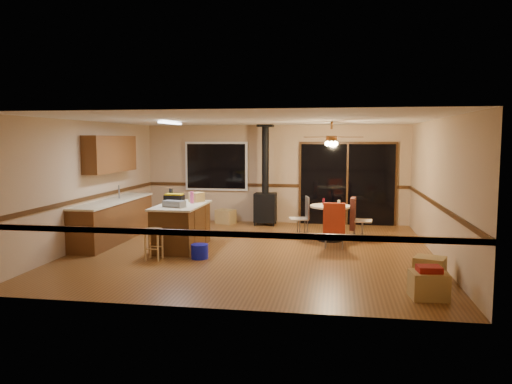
% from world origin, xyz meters
% --- Properties ---
extents(floor, '(7.00, 7.00, 0.00)m').
position_xyz_m(floor, '(0.00, 0.00, 0.00)').
color(floor, brown).
rests_on(floor, ground).
extents(ceiling, '(7.00, 7.00, 0.00)m').
position_xyz_m(ceiling, '(0.00, 0.00, 2.60)').
color(ceiling, silver).
rests_on(ceiling, ground).
extents(wall_back, '(7.00, 0.00, 7.00)m').
position_xyz_m(wall_back, '(0.00, 3.50, 1.30)').
color(wall_back, tan).
rests_on(wall_back, ground).
extents(wall_front, '(7.00, 0.00, 7.00)m').
position_xyz_m(wall_front, '(0.00, -3.50, 1.30)').
color(wall_front, tan).
rests_on(wall_front, ground).
extents(wall_left, '(0.00, 7.00, 7.00)m').
position_xyz_m(wall_left, '(-3.50, 0.00, 1.30)').
color(wall_left, tan).
rests_on(wall_left, ground).
extents(wall_right, '(0.00, 7.00, 7.00)m').
position_xyz_m(wall_right, '(3.50, 0.00, 1.30)').
color(wall_right, tan).
rests_on(wall_right, ground).
extents(chair_rail, '(7.00, 7.00, 0.08)m').
position_xyz_m(chair_rail, '(0.00, 0.00, 1.00)').
color(chair_rail, '#3D230F').
rests_on(chair_rail, ground).
extents(window, '(1.72, 0.10, 1.32)m').
position_xyz_m(window, '(-1.60, 3.45, 1.50)').
color(window, black).
rests_on(window, ground).
extents(sliding_door, '(2.52, 0.10, 2.10)m').
position_xyz_m(sliding_door, '(1.90, 3.45, 1.05)').
color(sliding_door, black).
rests_on(sliding_door, ground).
extents(lower_cabinets, '(0.60, 3.00, 0.86)m').
position_xyz_m(lower_cabinets, '(-3.20, 0.50, 0.43)').
color(lower_cabinets, brown).
rests_on(lower_cabinets, ground).
extents(countertop, '(0.64, 3.04, 0.04)m').
position_xyz_m(countertop, '(-3.20, 0.50, 0.88)').
color(countertop, beige).
rests_on(countertop, lower_cabinets).
extents(upper_cabinets, '(0.35, 2.00, 0.80)m').
position_xyz_m(upper_cabinets, '(-3.33, 0.70, 1.90)').
color(upper_cabinets, brown).
rests_on(upper_cabinets, ground).
extents(kitchen_island, '(0.88, 1.68, 0.90)m').
position_xyz_m(kitchen_island, '(-1.50, 0.00, 0.45)').
color(kitchen_island, '#4A2B12').
rests_on(kitchen_island, ground).
extents(wood_stove, '(0.55, 0.50, 2.52)m').
position_xyz_m(wood_stove, '(-0.20, 3.05, 0.73)').
color(wood_stove, black).
rests_on(wood_stove, ground).
extents(ceiling_fan, '(0.24, 0.24, 0.55)m').
position_xyz_m(ceiling_fan, '(1.50, 1.26, 2.21)').
color(ceiling_fan, brown).
rests_on(ceiling_fan, ceiling).
extents(fluorescent_strip, '(0.10, 1.20, 0.04)m').
position_xyz_m(fluorescent_strip, '(-1.80, 0.30, 2.56)').
color(fluorescent_strip, white).
rests_on(fluorescent_strip, ceiling).
extents(toolbox_grey, '(0.46, 0.34, 0.13)m').
position_xyz_m(toolbox_grey, '(-1.51, -0.40, 0.96)').
color(toolbox_grey, slate).
rests_on(toolbox_grey, kitchen_island).
extents(toolbox_black, '(0.40, 0.23, 0.21)m').
position_xyz_m(toolbox_black, '(-1.58, -0.18, 1.01)').
color(toolbox_black, black).
rests_on(toolbox_black, kitchen_island).
extents(toolbox_yellow_lid, '(0.36, 0.21, 0.03)m').
position_xyz_m(toolbox_yellow_lid, '(-1.58, -0.18, 1.12)').
color(toolbox_yellow_lid, gold).
rests_on(toolbox_yellow_lid, toolbox_black).
extents(box_on_island, '(0.32, 0.36, 0.20)m').
position_xyz_m(box_on_island, '(-1.31, 0.50, 1.00)').
color(box_on_island, '#A6854A').
rests_on(box_on_island, kitchen_island).
extents(bottle_dark, '(0.09, 0.09, 0.29)m').
position_xyz_m(bottle_dark, '(-1.82, 0.33, 1.05)').
color(bottle_dark, black).
rests_on(bottle_dark, kitchen_island).
extents(bottle_pink, '(0.09, 0.09, 0.25)m').
position_xyz_m(bottle_pink, '(-1.34, 0.22, 1.02)').
color(bottle_pink, '#D84C8C').
rests_on(bottle_pink, kitchen_island).
extents(bottle_white, '(0.06, 0.06, 0.17)m').
position_xyz_m(bottle_white, '(-1.39, 0.65, 0.98)').
color(bottle_white, white).
rests_on(bottle_white, kitchen_island).
extents(bar_stool, '(0.40, 0.40, 0.58)m').
position_xyz_m(bar_stool, '(-1.70, -1.04, 0.29)').
color(bar_stool, tan).
rests_on(bar_stool, floor).
extents(blue_bucket, '(0.34, 0.34, 0.27)m').
position_xyz_m(blue_bucket, '(-0.89, -0.82, 0.13)').
color(blue_bucket, '#0E15C4').
rests_on(blue_bucket, floor).
extents(dining_table, '(0.89, 0.89, 0.78)m').
position_xyz_m(dining_table, '(1.50, 1.26, 0.53)').
color(dining_table, black).
rests_on(dining_table, ground).
extents(glass_red, '(0.07, 0.07, 0.14)m').
position_xyz_m(glass_red, '(1.35, 1.36, 0.85)').
color(glass_red, '#590C14').
rests_on(glass_red, dining_table).
extents(glass_cream, '(0.06, 0.06, 0.13)m').
position_xyz_m(glass_cream, '(1.68, 1.21, 0.84)').
color(glass_cream, beige).
rests_on(glass_cream, dining_table).
extents(chair_left, '(0.48, 0.48, 0.51)m').
position_xyz_m(chair_left, '(0.90, 1.38, 0.59)').
color(chair_left, tan).
rests_on(chair_left, ground).
extents(chair_near, '(0.44, 0.48, 0.70)m').
position_xyz_m(chair_near, '(1.59, 0.38, 0.60)').
color(chair_near, tan).
rests_on(chair_near, ground).
extents(chair_right, '(0.50, 0.47, 0.70)m').
position_xyz_m(chair_right, '(2.02, 1.33, 0.60)').
color(chair_right, tan).
rests_on(chair_right, ground).
extents(box_under_window, '(0.56, 0.50, 0.37)m').
position_xyz_m(box_under_window, '(-1.27, 3.10, 0.18)').
color(box_under_window, '#A6854A').
rests_on(box_under_window, floor).
extents(box_corner_a, '(0.54, 0.47, 0.38)m').
position_xyz_m(box_corner_a, '(2.92, -2.60, 0.19)').
color(box_corner_a, '#A6854A').
rests_on(box_corner_a, floor).
extents(box_corner_b, '(0.57, 0.53, 0.37)m').
position_xyz_m(box_corner_b, '(3.10, -1.64, 0.18)').
color(box_corner_b, '#A6854A').
rests_on(box_corner_b, floor).
extents(box_small_red, '(0.35, 0.30, 0.09)m').
position_xyz_m(box_small_red, '(2.92, -2.60, 0.42)').
color(box_small_red, maroon).
rests_on(box_small_red, box_corner_a).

